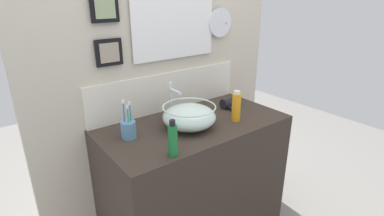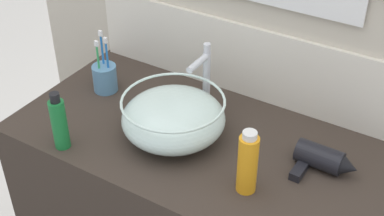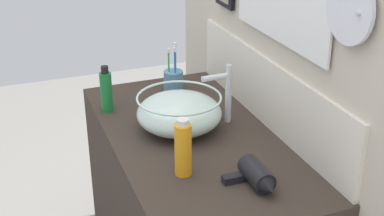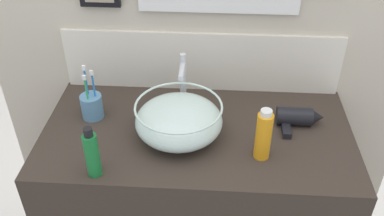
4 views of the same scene
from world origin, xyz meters
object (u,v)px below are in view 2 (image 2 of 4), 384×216
(glass_bowl_sink, at_px, (173,118))
(spray_bottle, at_px, (248,163))
(hair_drier, at_px, (323,160))
(toothbrush_cup, at_px, (105,77))
(faucet, at_px, (204,73))
(soap_dispenser, at_px, (59,123))

(glass_bowl_sink, bearing_deg, spray_bottle, -17.33)
(hair_drier, xyz_separation_m, toothbrush_cup, (-0.76, -0.00, 0.02))
(glass_bowl_sink, bearing_deg, toothbrush_cup, 164.41)
(glass_bowl_sink, height_order, spray_bottle, spray_bottle)
(glass_bowl_sink, height_order, faucet, faucet)
(glass_bowl_sink, relative_size, faucet, 1.36)
(faucet, distance_m, toothbrush_cup, 0.35)
(glass_bowl_sink, distance_m, spray_bottle, 0.30)
(faucet, height_order, toothbrush_cup, faucet)
(soap_dispenser, xyz_separation_m, spray_bottle, (0.53, 0.12, 0.01))
(faucet, relative_size, spray_bottle, 1.19)
(glass_bowl_sink, xyz_separation_m, spray_bottle, (0.28, -0.09, 0.02))
(faucet, height_order, soap_dispenser, faucet)
(toothbrush_cup, height_order, soap_dispenser, toothbrush_cup)
(faucet, bearing_deg, soap_dispenser, -123.17)
(glass_bowl_sink, xyz_separation_m, faucet, (0.00, 0.18, 0.06))
(toothbrush_cup, bearing_deg, spray_bottle, -16.40)
(toothbrush_cup, xyz_separation_m, soap_dispenser, (0.08, -0.30, 0.03))
(hair_drier, relative_size, toothbrush_cup, 0.81)
(soap_dispenser, bearing_deg, faucet, 56.83)
(soap_dispenser, distance_m, spray_bottle, 0.55)
(toothbrush_cup, xyz_separation_m, spray_bottle, (0.62, -0.18, 0.04))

